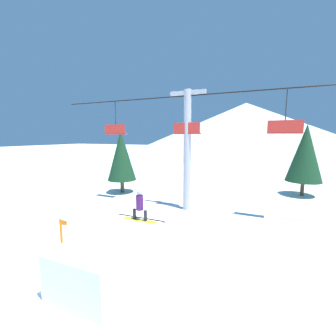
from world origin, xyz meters
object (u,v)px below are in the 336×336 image
snow_ramp (113,255)px  pine_tree_near (121,155)px  snowboarder (140,205)px  trail_marker (62,236)px

snow_ramp → pine_tree_near: bearing=123.5°
snowboarder → trail_marker: (-3.04, -1.38, -1.33)m
snow_ramp → trail_marker: size_ratio=2.55×
snowboarder → pine_tree_near: pine_tree_near is taller
snow_ramp → pine_tree_near: 12.61m
pine_tree_near → snowboarder: bearing=-51.0°
pine_tree_near → trail_marker: size_ratio=3.54×
snow_ramp → trail_marker: bearing=174.6°
snowboarder → trail_marker: snowboarder is taller
snowboarder → snow_ramp: bearing=-96.0°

